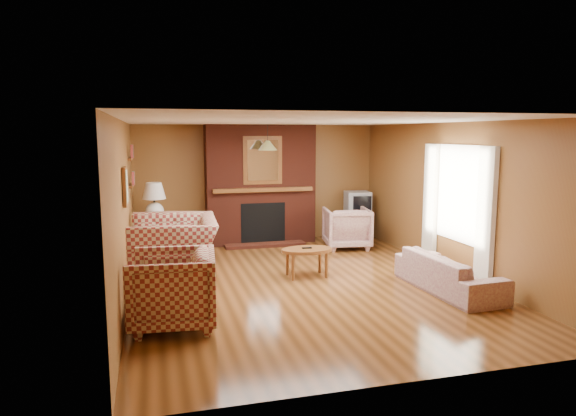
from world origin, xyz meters
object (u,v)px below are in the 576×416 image
object	(u,v)px
fireplace	(260,185)
tv_stand	(357,226)
plaid_armchair	(172,289)
crt_tv	(358,202)
table_lamp	(154,200)
coffee_table	(307,252)
floral_sofa	(449,273)
floral_armchair	(347,228)
plaid_loveseat	(174,249)
side_table	(156,237)

from	to	relation	value
fireplace	tv_stand	bearing A→B (deg)	-5.15
plaid_armchair	crt_tv	bearing A→B (deg)	141.42
fireplace	table_lamp	bearing A→B (deg)	-165.71
fireplace	coffee_table	size ratio (longest dim) A/B	2.99
floral_sofa	floral_armchair	xyz separation A→B (m)	(-0.37, 2.99, 0.13)
plaid_loveseat	floral_armchair	distance (m)	3.66
floral_sofa	tv_stand	world-z (taller)	tv_stand
fireplace	plaid_armchair	world-z (taller)	fireplace
crt_tv	side_table	bearing A→B (deg)	-175.26
plaid_loveseat	fireplace	bearing A→B (deg)	144.66
side_table	plaid_armchair	bearing A→B (deg)	-87.72
plaid_loveseat	tv_stand	world-z (taller)	plaid_loveseat
coffee_table	crt_tv	size ratio (longest dim) A/B	1.44
table_lamp	side_table	bearing A→B (deg)	-90.00
floral_sofa	crt_tv	distance (m)	3.76
plaid_loveseat	table_lamp	xyz separation A→B (m)	(-0.25, 1.80, 0.55)
floral_armchair	table_lamp	distance (m)	3.70
coffee_table	table_lamp	size ratio (longest dim) A/B	1.15
tv_stand	table_lamp	bearing A→B (deg)	-169.66
plaid_loveseat	coffee_table	distance (m)	2.05
floral_armchair	coffee_table	world-z (taller)	floral_armchair
side_table	table_lamp	size ratio (longest dim) A/B	0.91
fireplace	side_table	distance (m)	2.33
floral_sofa	tv_stand	xyz separation A→B (m)	(0.15, 3.73, 0.01)
fireplace	coffee_table	distance (m)	2.81
plaid_armchair	floral_armchair	bearing A→B (deg)	139.84
fireplace	plaid_armchair	xyz separation A→B (m)	(-1.95, -4.30, -0.74)
plaid_armchair	coffee_table	world-z (taller)	plaid_armchair
fireplace	coffee_table	xyz separation A→B (m)	(0.17, -2.68, -0.80)
plaid_loveseat	plaid_armchair	xyz separation A→B (m)	(-0.10, -1.96, -0.04)
plaid_loveseat	crt_tv	distance (m)	4.46
side_table	floral_sofa	bearing A→B (deg)	-40.16
crt_tv	plaid_loveseat	bearing A→B (deg)	-151.20
plaid_loveseat	tv_stand	xyz separation A→B (m)	(3.90, 2.15, -0.20)
coffee_table	plaid_armchair	bearing A→B (deg)	-142.69
plaid_loveseat	side_table	world-z (taller)	plaid_loveseat
coffee_table	table_lamp	bearing A→B (deg)	136.51
floral_armchair	side_table	size ratio (longest dim) A/B	1.37
floral_armchair	tv_stand	distance (m)	0.91
floral_sofa	plaid_loveseat	bearing A→B (deg)	64.14
coffee_table	tv_stand	distance (m)	3.13
plaid_armchair	floral_sofa	distance (m)	3.87
plaid_armchair	floral_sofa	xyz separation A→B (m)	(3.85, 0.39, -0.18)
plaid_armchair	floral_sofa	world-z (taller)	plaid_armchair
fireplace	table_lamp	distance (m)	2.17
coffee_table	tv_stand	world-z (taller)	tv_stand
coffee_table	table_lamp	distance (m)	3.19
floral_sofa	crt_tv	xyz separation A→B (m)	(0.15, 3.72, 0.52)
floral_armchair	crt_tv	bearing A→B (deg)	-116.33
plaid_armchair	tv_stand	distance (m)	5.74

